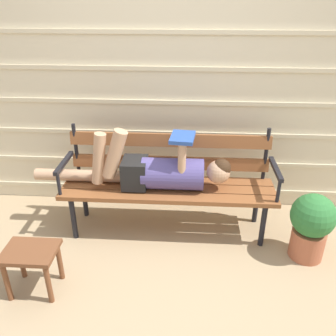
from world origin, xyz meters
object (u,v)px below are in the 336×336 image
(reclining_person, at_px, (157,170))
(footstool, at_px, (31,259))
(potted_plant, at_px, (311,224))
(park_bench, at_px, (169,178))

(reclining_person, bearing_deg, footstool, -136.23)
(reclining_person, height_order, potted_plant, reclining_person)
(footstool, height_order, potted_plant, potted_plant)
(footstool, relative_size, potted_plant, 0.65)
(reclining_person, distance_m, potted_plant, 1.26)
(potted_plant, bearing_deg, park_bench, 162.61)
(reclining_person, bearing_deg, potted_plant, -13.12)
(park_bench, height_order, footstool, park_bench)
(reclining_person, bearing_deg, park_bench, 36.85)
(park_bench, bearing_deg, potted_plant, -17.39)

